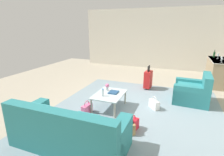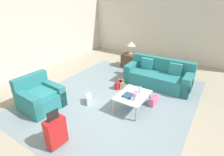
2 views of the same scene
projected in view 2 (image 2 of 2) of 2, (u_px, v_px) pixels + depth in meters
name	position (u px, v px, depth m)	size (l,w,h in m)	color
ground_plane	(109.00, 110.00, 4.73)	(12.00, 12.00, 0.00)	#A89E89
wall_back	(11.00, 36.00, 6.06)	(10.24, 0.12, 3.10)	beige
wall_right	(170.00, 26.00, 7.93)	(0.12, 8.00, 3.10)	beige
area_rug	(114.00, 98.00, 5.28)	(5.20, 4.40, 0.01)	gray
couch	(159.00, 76.00, 5.98)	(0.93, 2.16, 0.89)	teal
armchair	(39.00, 97.00, 4.74)	(1.00, 1.00, 0.88)	teal
coffee_table	(133.00, 96.00, 4.63)	(0.99, 0.74, 0.43)	silver
water_bottle	(140.00, 89.00, 4.67)	(0.06, 0.06, 0.20)	silver
coffee_table_book	(128.00, 95.00, 4.55)	(0.28, 0.24, 0.03)	navy
flower_vase	(135.00, 96.00, 4.31)	(0.11, 0.11, 0.21)	#B2B7BC
side_table	(130.00, 60.00, 7.54)	(0.63, 0.63, 0.57)	#513823
table_lamp	(131.00, 44.00, 7.24)	(0.37, 0.37, 0.53)	#ADA899
suitcase_red	(56.00, 131.00, 3.46)	(0.42, 0.26, 0.85)	red
handbag_tan	(122.00, 84.00, 5.82)	(0.34, 0.30, 0.36)	tan
handbag_pink	(154.00, 101.00, 4.90)	(0.34, 0.18, 0.36)	pink
handbag_red	(119.00, 85.00, 5.78)	(0.35, 0.22, 0.36)	red
handbag_white	(89.00, 99.00, 4.97)	(0.33, 0.32, 0.36)	white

